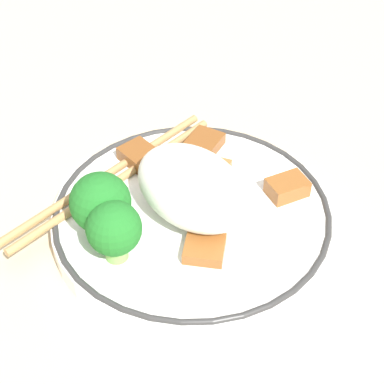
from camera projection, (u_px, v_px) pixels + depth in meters
name	position (u px, v px, depth m)	size (l,w,h in m)	color
ground_plane	(192.00, 227.00, 0.51)	(3.00, 3.00, 0.00)	#C6B28E
plate	(192.00, 217.00, 0.51)	(0.22, 0.22, 0.02)	white
rice_mound	(197.00, 187.00, 0.49)	(0.10, 0.07, 0.05)	white
broccoli_back_left	(100.00, 203.00, 0.47)	(0.05, 0.05, 0.05)	#7FB756
broccoli_back_center	(118.00, 233.00, 0.45)	(0.04, 0.04, 0.05)	#7FB756
meat_near_front	(141.00, 157.00, 0.54)	(0.04, 0.03, 0.01)	brown
meat_near_left	(216.00, 172.00, 0.53)	(0.03, 0.03, 0.01)	#9E6633
meat_near_right	(205.00, 249.00, 0.47)	(0.04, 0.04, 0.01)	brown
meat_near_back	(287.00, 187.00, 0.51)	(0.03, 0.04, 0.01)	brown
meat_on_rice_edge	(202.00, 145.00, 0.56)	(0.04, 0.05, 0.01)	brown
chopsticks	(112.00, 178.00, 0.53)	(0.04, 0.22, 0.01)	#AD8451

